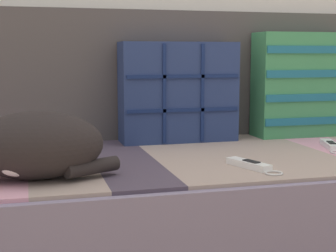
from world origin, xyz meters
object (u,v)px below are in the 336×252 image
couch (204,214)px  game_remote_near (331,145)px  throw_pillow_quilted (178,92)px  sleeping_cat (30,148)px  throw_pillow_striped (304,85)px  game_remote_far (250,165)px

couch → game_remote_near: (0.43, -0.05, 0.22)m
throw_pillow_quilted → sleeping_cat: size_ratio=1.04×
throw_pillow_quilted → sleeping_cat: (-0.52, -0.46, -0.10)m
throw_pillow_quilted → throw_pillow_striped: bearing=-0.1°
game_remote_near → game_remote_far: 0.44m
sleeping_cat → game_remote_far: size_ratio=2.03×
couch → game_remote_far: (0.04, -0.26, 0.22)m
game_remote_near → couch: bearing=174.0°
throw_pillow_striped → sleeping_cat: bearing=-155.7°
throw_pillow_striped → sleeping_cat: 1.13m
couch → game_remote_far: bearing=-80.6°
throw_pillow_quilted → sleeping_cat: 0.71m
sleeping_cat → couch: bearing=23.4°
throw_pillow_striped → couch: bearing=-154.7°
couch → sleeping_cat: sleeping_cat is taller
game_remote_far → sleeping_cat: bearing=177.8°
throw_pillow_quilted → throw_pillow_striped: size_ratio=1.06×
throw_pillow_quilted → game_remote_near: size_ratio=2.02×
game_remote_far → throw_pillow_quilted: bearing=97.8°
couch → throw_pillow_striped: (0.48, 0.23, 0.41)m
game_remote_near → game_remote_far: size_ratio=1.05×
throw_pillow_quilted → game_remote_far: (0.07, -0.49, -0.17)m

